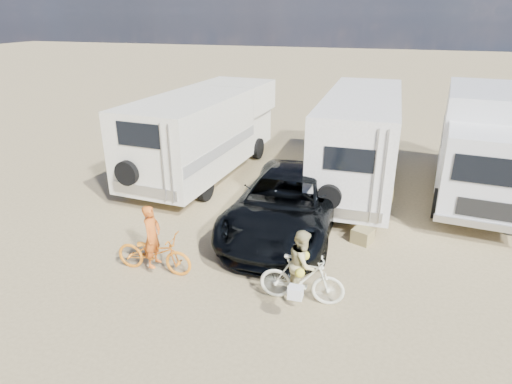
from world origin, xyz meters
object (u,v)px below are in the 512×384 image
(dark_suv, at_px, (288,203))
(crate, at_px, (363,236))
(bike_woman, at_px, (302,279))
(rv_main, at_px, (359,143))
(rider_woman, at_px, (302,271))
(rv_left, at_px, (205,134))
(bike_man, at_px, (154,253))
(rider_man, at_px, (153,243))
(box_truck, at_px, (484,149))
(cooler, at_px, (271,228))

(dark_suv, bearing_deg, crate, -2.90)
(bike_woman, relative_size, crate, 3.73)
(rv_main, distance_m, rider_woman, 7.10)
(rv_main, distance_m, bike_woman, 7.13)
(rv_left, xyz_separation_m, bike_man, (1.52, -6.75, -1.02))
(rider_man, relative_size, crate, 3.13)
(box_truck, bearing_deg, bike_woman, -115.83)
(box_truck, height_order, dark_suv, box_truck)
(box_truck, xyz_separation_m, dark_suv, (-5.45, -3.88, -0.91))
(rv_left, relative_size, dark_suv, 1.33)
(dark_suv, height_order, crate, dark_suv)
(box_truck, distance_m, dark_suv, 6.75)
(rv_main, bearing_deg, rider_woman, -94.15)
(bike_woman, bearing_deg, rider_man, 85.12)
(rv_left, xyz_separation_m, dark_suv, (4.05, -3.72, -0.69))
(bike_man, bearing_deg, bike_woman, -93.21)
(rv_left, distance_m, bike_woman, 8.62)
(bike_man, height_order, rider_man, rider_man)
(rv_left, distance_m, rider_man, 6.96)
(bike_woman, bearing_deg, box_truck, -34.50)
(bike_man, xyz_separation_m, crate, (4.64, 2.88, -0.30))
(box_truck, xyz_separation_m, rider_woman, (-4.41, -7.06, -0.99))
(rv_main, bearing_deg, crate, -82.20)
(bike_woman, xyz_separation_m, crate, (1.07, 3.03, -0.35))
(rv_main, height_order, rider_woman, rv_main)
(rv_main, height_order, bike_woman, rv_main)
(bike_man, height_order, crate, bike_man)
(rv_left, bearing_deg, bike_man, -72.68)
(bike_woman, xyz_separation_m, cooler, (-1.39, 2.71, -0.35))
(bike_man, height_order, cooler, bike_man)
(rv_left, distance_m, box_truck, 9.50)
(rider_woman, height_order, cooler, rider_woman)
(rv_left, bearing_deg, dark_suv, -37.92)
(bike_woman, relative_size, rider_woman, 1.21)
(rv_left, height_order, cooler, rv_left)
(dark_suv, xyz_separation_m, bike_man, (-2.53, -3.03, -0.33))
(rv_main, relative_size, cooler, 15.39)
(rv_left, relative_size, rider_man, 5.18)
(rider_woman, bearing_deg, crate, -21.97)
(rv_left, relative_size, bike_woman, 4.35)
(rider_man, relative_size, cooler, 3.12)
(rv_left, xyz_separation_m, bike_woman, (5.09, -6.89, -0.98))
(rv_left, bearing_deg, rider_man, -72.68)
(crate, bearing_deg, rv_main, 97.58)
(bike_woman, xyz_separation_m, rider_man, (-3.57, 0.15, 0.22))
(crate, bearing_deg, rider_woman, -109.47)
(dark_suv, relative_size, bike_woman, 3.28)
(dark_suv, height_order, bike_woman, dark_suv)
(rider_man, distance_m, rider_woman, 3.57)
(bike_man, bearing_deg, dark_suv, -40.71)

